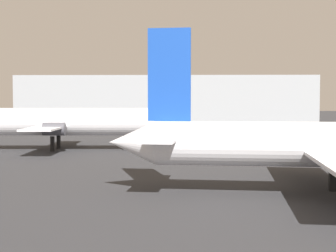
{
  "coord_description": "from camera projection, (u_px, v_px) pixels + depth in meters",
  "views": [
    {
      "loc": [
        0.38,
        -12.21,
        6.6
      ],
      "look_at": [
        -1.11,
        52.6,
        3.22
      ],
      "focal_mm": 52.67,
      "sensor_mm": 36.0,
      "label": 1
    }
  ],
  "objects": [
    {
      "name": "airplane_distant",
      "position": [
        63.0,
        122.0,
        65.42
      ],
      "size": [
        33.01,
        21.52,
        11.72
      ],
      "rotation": [
        0.0,
        0.0,
        0.03
      ],
      "color": "white",
      "rests_on": "ground_plane"
    },
    {
      "name": "terminal_building",
      "position": [
        166.0,
        99.0,
        151.69
      ],
      "size": [
        86.57,
        26.07,
        13.76
      ],
      "primitive_type": "cube",
      "color": "#999EA3",
      "rests_on": "ground_plane"
    }
  ]
}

